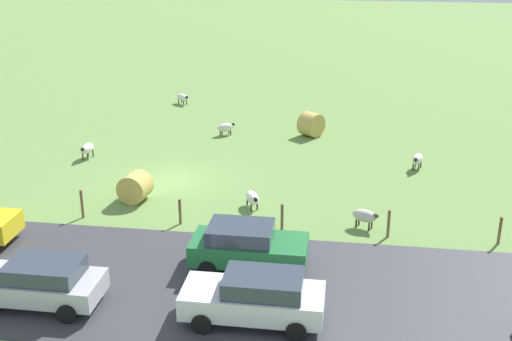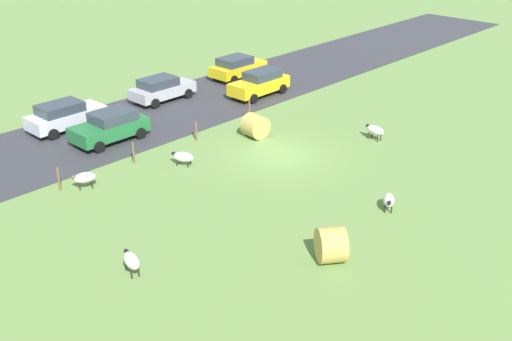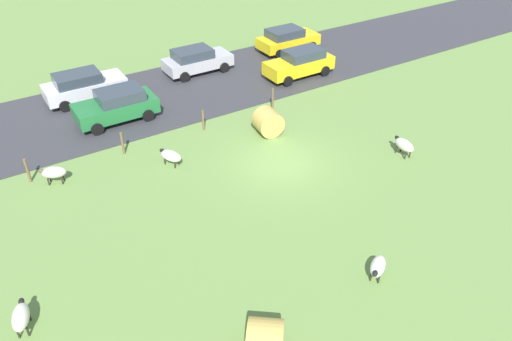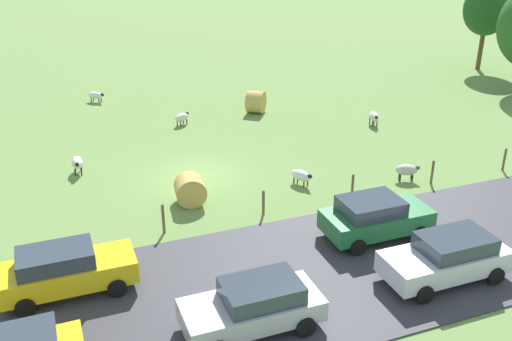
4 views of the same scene
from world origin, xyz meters
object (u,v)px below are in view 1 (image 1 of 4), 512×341
object	(u,v)px
hay_bale_1	(135,187)
car_1	(247,246)
sheep_0	(87,148)
sheep_3	(226,127)
sheep_4	(365,216)
hay_bale_0	(311,124)
car_8	(39,282)
sheep_2	(418,159)
sheep_5	(182,97)
car_6	(255,297)
sheep_1	(252,198)

from	to	relation	value
hay_bale_1	car_1	bearing A→B (deg)	47.96
sheep_0	sheep_3	world-z (taller)	sheep_0
sheep_4	sheep_3	bearing A→B (deg)	-145.31
sheep_4	car_1	xyz separation A→B (m)	(4.04, -4.30, 0.37)
sheep_0	car_1	bearing A→B (deg)	44.39
hay_bale_0	car_8	distance (m)	21.23
car_1	car_8	bearing A→B (deg)	-61.65
sheep_3	hay_bale_0	bearing A→B (deg)	96.94
sheep_2	sheep_5	world-z (taller)	sheep_2
sheep_0	sheep_5	world-z (taller)	sheep_0
hay_bale_0	car_1	size ratio (longest dim) A/B	0.33
hay_bale_1	car_6	distance (m)	11.17
sheep_5	sheep_0	bearing A→B (deg)	-11.03
sheep_0	hay_bale_0	bearing A→B (deg)	116.21
hay_bale_0	car_1	world-z (taller)	car_1
sheep_4	hay_bale_1	distance (m)	10.42
sheep_3	sheep_5	bearing A→B (deg)	-146.84
hay_bale_0	sheep_0	bearing A→B (deg)	-63.79
sheep_3	sheep_5	distance (m)	7.89
sheep_1	car_8	xyz separation A→B (m)	(8.89, -5.78, 0.40)
sheep_0	car_8	world-z (taller)	car_8
sheep_1	sheep_4	world-z (taller)	sheep_4
sheep_0	sheep_2	distance (m)	17.46
sheep_5	car_8	bearing A→B (deg)	3.75
car_1	car_8	size ratio (longest dim) A/B	0.98
car_1	sheep_1	bearing A→B (deg)	-173.35
car_6	sheep_2	bearing A→B (deg)	157.19
sheep_1	car_6	size ratio (longest dim) A/B	0.27
hay_bale_0	car_8	xyz separation A→B (m)	(19.80, -7.67, 0.18)
sheep_2	hay_bale_1	size ratio (longest dim) A/B	0.93
sheep_3	hay_bale_1	distance (m)	10.53
sheep_5	car_1	distance (m)	23.76
sheep_0	sheep_4	bearing A→B (deg)	65.91
sheep_1	hay_bale_1	size ratio (longest dim) A/B	0.92
sheep_4	hay_bale_0	distance (m)	12.67
sheep_3	sheep_4	distance (m)	14.21
sheep_1	hay_bale_0	size ratio (longest dim) A/B	0.88
sheep_0	hay_bale_1	world-z (taller)	hay_bale_1
car_1	sheep_2	bearing A→B (deg)	148.42
sheep_5	car_1	size ratio (longest dim) A/B	0.28
sheep_2	sheep_4	bearing A→B (deg)	-20.32
sheep_1	hay_bale_1	bearing A→B (deg)	-90.01
hay_bale_0	hay_bale_1	size ratio (longest dim) A/B	1.05
sheep_0	car_6	world-z (taller)	car_6
sheep_2	car_1	size ratio (longest dim) A/B	0.29
sheep_1	car_1	bearing A→B (deg)	6.65
hay_bale_1	car_1	size ratio (longest dim) A/B	0.32
sheep_4	car_6	distance (m)	8.23
sheep_2	car_8	xyz separation A→B (m)	(14.93, -13.46, 0.32)
sheep_4	hay_bale_0	bearing A→B (deg)	-166.11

